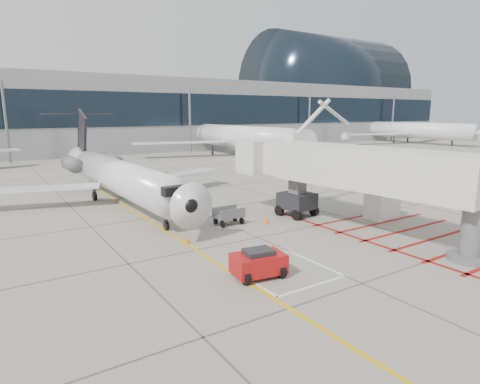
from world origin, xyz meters
TOP-DOWN VIEW (x-y plane):
  - ground_plane at (0.00, 0.00)m, footprint 260.00×260.00m
  - regional_jet at (-4.22, 15.36)m, footprint 23.78×29.66m
  - jet_bridge at (6.16, 1.08)m, footprint 10.66×18.94m
  - pushback_tug at (-3.42, -0.83)m, footprint 2.59×1.84m
  - baggage_cart at (0.04, 7.48)m, footprint 1.95×1.24m
  - ground_power_unit at (10.13, 2.85)m, footprint 2.54×1.58m
  - cone_nose at (-4.11, 5.34)m, footprint 0.34×0.34m
  - cone_side at (2.29, 6.23)m, footprint 0.38×0.38m
  - terminal_building at (10.00, 70.00)m, footprint 180.00×28.00m
  - terminal_glass_band at (10.00, 55.95)m, footprint 180.00×0.10m
  - terminal_dome at (70.00, 70.00)m, footprint 40.00×28.00m
  - bg_aircraft_c at (24.30, 46.00)m, footprint 34.90×38.78m
  - bg_aircraft_e at (75.55, 46.00)m, footprint 33.80×37.56m

SIDE VIEW (x-z plane):
  - ground_plane at x=0.00m, z-range 0.00..0.00m
  - cone_nose at x=-4.11m, z-range 0.00..0.47m
  - cone_side at x=2.29m, z-range 0.00..0.52m
  - baggage_cart at x=0.04m, z-range 0.00..1.23m
  - pushback_tug at x=-3.42m, z-range 0.00..1.39m
  - ground_power_unit at x=10.13m, z-range 0.00..1.94m
  - jet_bridge at x=6.16m, z-range 0.00..7.22m
  - regional_jet at x=-4.22m, z-range 0.00..7.63m
  - bg_aircraft_e at x=75.55m, z-range 0.00..11.27m
  - bg_aircraft_c at x=24.30m, z-range 0.00..11.63m
  - terminal_building at x=10.00m, z-range 0.00..14.00m
  - terminal_glass_band at x=10.00m, z-range 5.00..11.00m
  - terminal_dome at x=70.00m, z-range 0.00..28.00m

